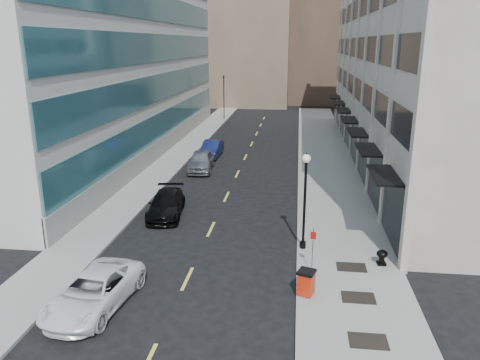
% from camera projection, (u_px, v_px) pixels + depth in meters
% --- Properties ---
extents(ground, '(160.00, 160.00, 0.00)m').
position_uv_depth(ground, '(176.00, 302.00, 19.66)').
color(ground, black).
rests_on(ground, ground).
extents(sidewalk_right, '(5.00, 80.00, 0.15)m').
position_uv_depth(sidewalk_right, '(329.00, 176.00, 37.79)').
color(sidewalk_right, gray).
rests_on(sidewalk_right, ground).
extents(sidewalk_left, '(3.00, 80.00, 0.15)m').
position_uv_depth(sidewalk_left, '(161.00, 171.00, 39.44)').
color(sidewalk_left, gray).
rests_on(sidewalk_left, ground).
extents(building_right, '(15.30, 46.50, 18.25)m').
position_uv_depth(building_right, '(439.00, 60.00, 40.81)').
color(building_right, beige).
rests_on(building_right, ground).
extents(building_left, '(16.14, 46.00, 20.00)m').
position_uv_depth(building_left, '(80.00, 48.00, 44.41)').
color(building_left, silver).
rests_on(building_left, ground).
extents(skyline_tan_near, '(14.00, 18.00, 28.00)m').
position_uv_depth(skyline_tan_near, '(250.00, 21.00, 80.89)').
color(skyline_tan_near, '#866C57').
rests_on(skyline_tan_near, ground).
extents(skyline_brown, '(12.00, 16.00, 34.00)m').
position_uv_depth(skyline_brown, '(320.00, 4.00, 82.43)').
color(skyline_brown, brown).
rests_on(skyline_brown, ground).
extents(skyline_tan_far, '(12.00, 14.00, 22.00)m').
position_uv_depth(skyline_tan_far, '(205.00, 39.00, 92.43)').
color(skyline_tan_far, '#866C57').
rests_on(skyline_tan_far, ground).
extents(skyline_stone, '(10.00, 14.00, 20.00)m').
position_uv_depth(skyline_stone, '(380.00, 45.00, 77.53)').
color(skyline_stone, beige).
rests_on(skyline_stone, ground).
extents(grate_near, '(1.40, 1.00, 0.01)m').
position_uv_depth(grate_near, '(368.00, 341.00, 16.81)').
color(grate_near, black).
rests_on(grate_near, sidewalk_right).
extents(grate_mid, '(1.40, 1.00, 0.01)m').
position_uv_depth(grate_mid, '(358.00, 298.00, 19.67)').
color(grate_mid, black).
rests_on(grate_mid, sidewalk_right).
extents(grate_far, '(1.40, 1.00, 0.01)m').
position_uv_depth(grate_far, '(351.00, 267.00, 22.33)').
color(grate_far, black).
rests_on(grate_far, sidewalk_right).
extents(road_centerline, '(0.15, 68.20, 0.01)m').
position_uv_depth(road_centerline, '(232.00, 184.00, 35.84)').
color(road_centerline, '#D8CC4C').
rests_on(road_centerline, ground).
extents(traffic_signal, '(0.66, 0.66, 6.98)m').
position_uv_depth(traffic_signal, '(224.00, 78.00, 64.37)').
color(traffic_signal, black).
rests_on(traffic_signal, ground).
extents(car_white_van, '(3.04, 5.53, 1.47)m').
position_uv_depth(car_white_van, '(94.00, 291.00, 19.03)').
color(car_white_van, white).
rests_on(car_white_van, ground).
extents(car_black_pickup, '(2.64, 5.19, 1.44)m').
position_uv_depth(car_black_pickup, '(166.00, 204.00, 29.29)').
color(car_black_pickup, black).
rests_on(car_black_pickup, ground).
extents(car_silver_sedan, '(2.41, 5.08, 1.68)m').
position_uv_depth(car_silver_sedan, '(201.00, 161.00, 39.52)').
color(car_silver_sedan, gray).
rests_on(car_silver_sedan, ground).
extents(car_blue_sedan, '(1.68, 4.58, 1.50)m').
position_uv_depth(car_blue_sedan, '(212.00, 149.00, 44.38)').
color(car_blue_sedan, '#151E50').
rests_on(car_blue_sedan, ground).
extents(trash_bin, '(0.88, 0.88, 1.12)m').
position_uv_depth(trash_bin, '(306.00, 282.00, 19.76)').
color(trash_bin, red).
rests_on(trash_bin, sidewalk_right).
extents(lamppost, '(0.43, 0.43, 5.14)m').
position_uv_depth(lamppost, '(305.00, 193.00, 23.59)').
color(lamppost, black).
rests_on(lamppost, sidewalk_right).
extents(sign_post, '(0.26, 0.09, 2.21)m').
position_uv_depth(sign_post, '(313.00, 244.00, 21.38)').
color(sign_post, slate).
rests_on(sign_post, sidewalk_right).
extents(urn_planter, '(0.54, 0.54, 0.75)m').
position_uv_depth(urn_planter, '(382.00, 256.00, 22.48)').
color(urn_planter, black).
rests_on(urn_planter, sidewalk_right).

